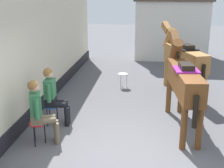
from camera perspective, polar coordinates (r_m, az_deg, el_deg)
ground_plane at (r=8.80m, az=3.98°, el=-3.14°), size 40.00×40.00×0.00m
pub_facade_wall at (r=7.50m, az=-16.30°, el=4.82°), size 0.34×14.00×3.40m
distant_cottage at (r=14.62m, az=11.06°, el=12.06°), size 3.40×2.60×3.50m
seated_visitor_near at (r=6.29m, az=-13.58°, el=-4.62°), size 0.61×0.49×1.39m
seated_visitor_far at (r=7.13m, az=-11.12°, el=-1.80°), size 0.61×0.49×1.39m
saddled_horse_near at (r=6.99m, az=13.29°, el=0.96°), size 0.64×3.00×2.06m
saddled_horse_far at (r=9.37m, az=13.25°, el=5.09°), size 1.24×2.88×2.06m
spare_stool_white at (r=9.87m, az=2.06°, el=1.63°), size 0.32×0.32×0.46m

